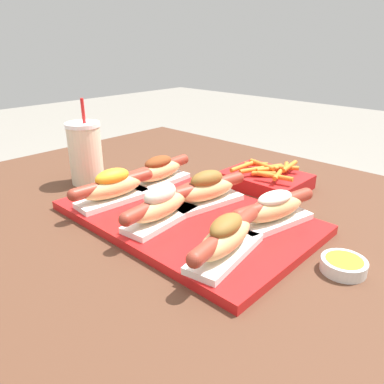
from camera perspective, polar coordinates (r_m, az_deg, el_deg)
The scene contains 11 objects.
patio_table at distance 1.05m, azimuth -1.41°, elevation -20.86°, with size 1.27×1.05×0.74m.
serving_tray at distance 0.77m, azimuth -1.02°, elevation -3.79°, with size 0.50×0.32×0.02m.
hot_dog_0 at distance 0.82m, azimuth -11.94°, elevation 0.78°, with size 0.07×0.21×0.08m.
hot_dog_1 at distance 0.72m, azimuth -4.81°, elevation -2.02°, with size 0.08×0.21×0.08m.
hot_dog_2 at distance 0.61m, azimuth 5.15°, elevation -6.97°, with size 0.09×0.20×0.07m.
hot_dog_3 at distance 0.91m, azimuth -5.12°, elevation 3.24°, with size 0.07×0.21×0.07m.
hot_dog_4 at distance 0.79m, azimuth 2.23°, elevation 0.41°, with size 0.09×0.20×0.08m.
hot_dog_5 at distance 0.72m, azimuth 12.39°, elevation -2.47°, with size 0.09×0.20×0.07m.
sauce_bowl at distance 0.66m, azimuth 22.10°, elevation -10.24°, with size 0.07×0.07×0.02m.
drink_cup at distance 0.99m, azimuth -15.92°, elevation 5.74°, with size 0.09×0.09×0.22m.
fries_basket at distance 0.96m, azimuth 11.22°, elevation 1.97°, with size 0.20×0.15×0.06m.
Camera 1 is at (0.54, -0.54, 1.09)m, focal length 35.00 mm.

